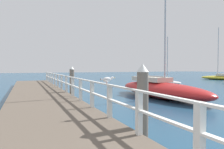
% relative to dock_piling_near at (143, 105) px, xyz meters
% --- Properties ---
extents(pier_deck, '(3.10, 24.46, 0.47)m').
position_rel_dock_piling_near_xyz_m(pier_deck, '(-1.85, 7.70, -0.78)').
color(pier_deck, brown).
rests_on(pier_deck, ground_plane).
extents(pier_railing, '(0.12, 22.98, 0.97)m').
position_rel_dock_piling_near_xyz_m(pier_railing, '(-0.38, 7.70, 0.06)').
color(pier_railing, silver).
rests_on(pier_railing, pier_deck).
extents(dock_piling_near, '(0.29, 0.29, 2.01)m').
position_rel_dock_piling_near_xyz_m(dock_piling_near, '(0.00, 0.00, 0.00)').
color(dock_piling_near, '#6B6056').
rests_on(dock_piling_near, ground_plane).
extents(dock_piling_far, '(0.29, 0.29, 2.01)m').
position_rel_dock_piling_near_xyz_m(dock_piling_far, '(0.00, 7.92, 0.00)').
color(dock_piling_far, '#6B6056').
rests_on(dock_piling_far, ground_plane).
extents(seagull_foreground, '(0.48, 0.19, 0.21)m').
position_rel_dock_piling_near_xyz_m(seagull_foreground, '(-0.37, 1.36, 0.55)').
color(seagull_foreground, white).
rests_on(seagull_foreground, pier_railing).
extents(boat_0, '(3.52, 6.32, 8.27)m').
position_rel_dock_piling_near_xyz_m(boat_0, '(25.74, 18.15, -0.62)').
color(boat_0, gold).
rests_on(boat_0, ground_plane).
extents(boat_1, '(1.65, 5.20, 5.58)m').
position_rel_dock_piling_near_xyz_m(boat_1, '(12.99, 15.51, -0.72)').
color(boat_1, white).
rests_on(boat_1, ground_plane).
extents(boat_3, '(2.80, 7.96, 9.95)m').
position_rel_dock_piling_near_xyz_m(boat_3, '(5.28, 6.34, -0.45)').
color(boat_3, red).
rests_on(boat_3, ground_plane).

